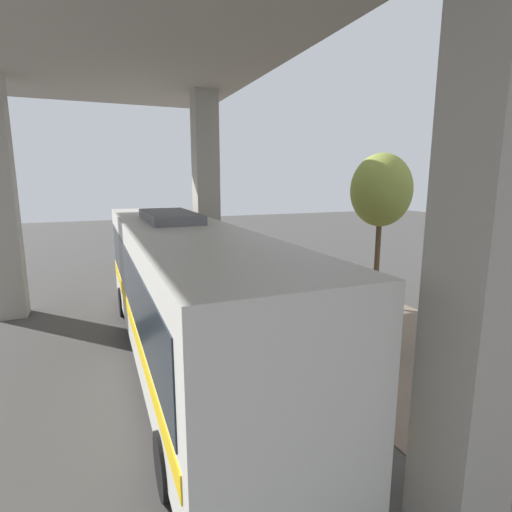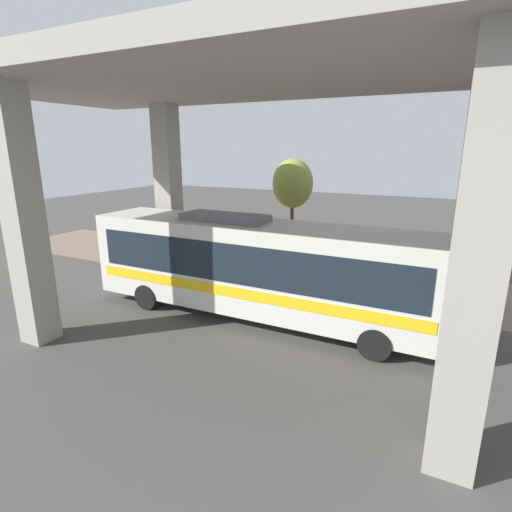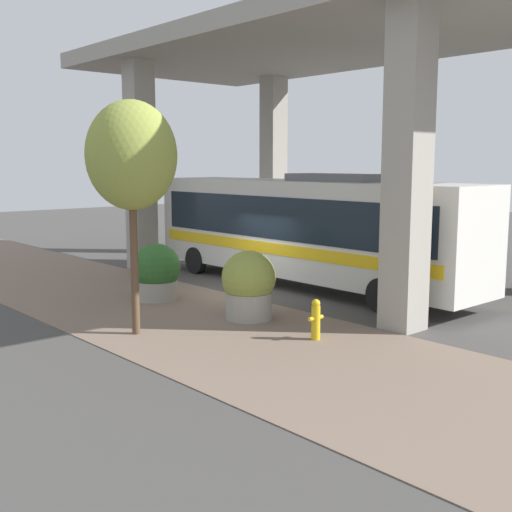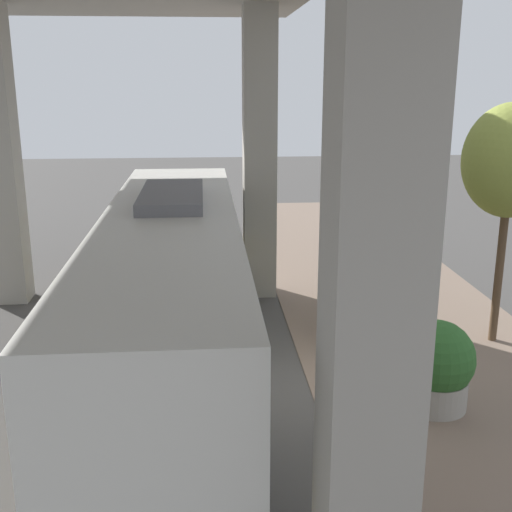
{
  "view_description": "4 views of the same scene",
  "coord_description": "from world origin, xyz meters",
  "px_view_note": "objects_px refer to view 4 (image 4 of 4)",
  "views": [
    {
      "loc": [
        4.71,
        9.4,
        4.7
      ],
      "look_at": [
        -0.02,
        -2.16,
        2.29
      ],
      "focal_mm": 28.0,
      "sensor_mm": 36.0,
      "label": 1
    },
    {
      "loc": [
        15.13,
        5.66,
        6.15
      ],
      "look_at": [
        0.72,
        -1.55,
        1.76
      ],
      "focal_mm": 28.0,
      "sensor_mm": 36.0,
      "label": 2
    },
    {
      "loc": [
        -12.67,
        -15.43,
        4.13
      ],
      "look_at": [
        -1.16,
        -2.45,
        1.62
      ],
      "focal_mm": 45.0,
      "sensor_mm": 36.0,
      "label": 3
    },
    {
      "loc": [
        2.06,
        11.68,
        6.08
      ],
      "look_at": [
        0.93,
        -2.08,
        2.25
      ],
      "focal_mm": 45.0,
      "sensor_mm": 36.0,
      "label": 4
    }
  ],
  "objects_px": {
    "planter_middle": "(435,366)",
    "fire_hydrant": "(345,282)",
    "bus": "(172,288)",
    "street_tree_near": "(511,162)",
    "planter_front": "(362,298)"
  },
  "relations": [
    {
      "from": "bus",
      "to": "planter_middle",
      "type": "bearing_deg",
      "value": 164.06
    },
    {
      "from": "fire_hydrant",
      "to": "planter_front",
      "type": "height_order",
      "value": "planter_front"
    },
    {
      "from": "bus",
      "to": "planter_front",
      "type": "relative_size",
      "value": 6.97
    },
    {
      "from": "fire_hydrant",
      "to": "street_tree_near",
      "type": "bearing_deg",
      "value": 131.66
    },
    {
      "from": "bus",
      "to": "street_tree_near",
      "type": "relative_size",
      "value": 2.31
    },
    {
      "from": "bus",
      "to": "street_tree_near",
      "type": "bearing_deg",
      "value": -167.94
    },
    {
      "from": "planter_middle",
      "to": "street_tree_near",
      "type": "bearing_deg",
      "value": -130.17
    },
    {
      "from": "planter_middle",
      "to": "fire_hydrant",
      "type": "bearing_deg",
      "value": -86.88
    },
    {
      "from": "fire_hydrant",
      "to": "street_tree_near",
      "type": "relative_size",
      "value": 0.18
    },
    {
      "from": "bus",
      "to": "planter_front",
      "type": "distance_m",
      "value": 5.13
    },
    {
      "from": "planter_front",
      "to": "street_tree_near",
      "type": "xyz_separation_m",
      "value": [
        -3.05,
        0.67,
        3.37
      ]
    },
    {
      "from": "bus",
      "to": "fire_hydrant",
      "type": "height_order",
      "value": "bus"
    },
    {
      "from": "planter_middle",
      "to": "street_tree_near",
      "type": "height_order",
      "value": "street_tree_near"
    },
    {
      "from": "planter_front",
      "to": "street_tree_near",
      "type": "relative_size",
      "value": 0.33
    },
    {
      "from": "bus",
      "to": "planter_front",
      "type": "xyz_separation_m",
      "value": [
        -4.46,
        -2.27,
        -1.13
      ]
    }
  ]
}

